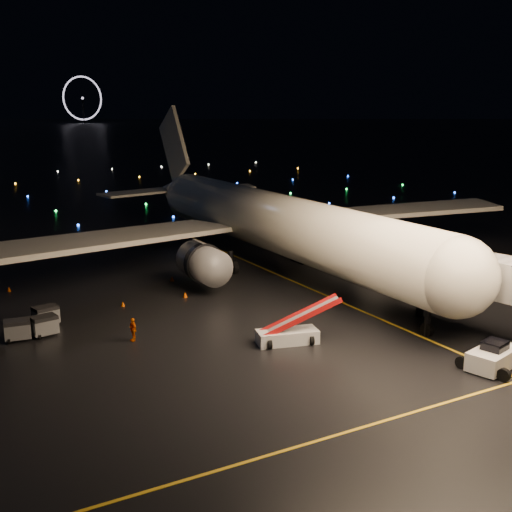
% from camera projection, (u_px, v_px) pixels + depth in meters
% --- Properties ---
extents(lane_centre, '(0.25, 80.00, 0.02)m').
position_uv_depth(lane_centre, '(313.00, 290.00, 64.19)').
color(lane_centre, gold).
rests_on(lane_centre, ground).
extents(lane_cross, '(60.00, 0.25, 0.02)m').
position_uv_depth(lane_cross, '(310.00, 443.00, 34.86)').
color(lane_cross, gold).
rests_on(lane_cross, ground).
extents(airliner, '(63.77, 60.60, 18.03)m').
position_uv_depth(airliner, '(259.00, 187.00, 72.70)').
color(airliner, silver).
rests_on(airliner, ground).
extents(pushback_tug, '(4.67, 3.24, 2.02)m').
position_uv_depth(pushback_tug, '(494.00, 355.00, 44.64)').
color(pushback_tug, silver).
rests_on(pushback_tug, ground).
extents(belt_loader, '(7.17, 3.56, 3.35)m').
position_uv_depth(belt_loader, '(287.00, 322.00, 49.31)').
color(belt_loader, silver).
rests_on(belt_loader, ground).
extents(crew_c, '(0.57, 1.14, 1.88)m').
position_uv_depth(crew_c, '(133.00, 329.00, 49.96)').
color(crew_c, '#E95C00').
rests_on(crew_c, ground).
extents(safety_cone_0, '(0.57, 0.57, 0.51)m').
position_uv_depth(safety_cone_0, '(185.00, 295.00, 61.59)').
color(safety_cone_0, '#F15300').
rests_on(safety_cone_0, ground).
extents(safety_cone_1, '(0.49, 0.49, 0.51)m').
position_uv_depth(safety_cone_1, '(172.00, 279.00, 67.37)').
color(safety_cone_1, '#F15300').
rests_on(safety_cone_1, ground).
extents(safety_cone_2, '(0.53, 0.53, 0.45)m').
position_uv_depth(safety_cone_2, '(123.00, 304.00, 58.82)').
color(safety_cone_2, '#F15300').
rests_on(safety_cone_2, ground).
extents(safety_cone_3, '(0.44, 0.44, 0.47)m').
position_uv_depth(safety_cone_3, '(9.00, 289.00, 63.60)').
color(safety_cone_3, '#F15300').
rests_on(safety_cone_3, ground).
extents(ferris_wheel, '(49.33, 16.80, 52.00)m').
position_uv_depth(ferris_wheel, '(83.00, 100.00, 733.34)').
color(ferris_wheel, black).
rests_on(ferris_wheel, ground).
extents(taxiway_lights, '(164.00, 92.00, 0.36)m').
position_uv_depth(taxiway_lights, '(25.00, 193.00, 135.96)').
color(taxiway_lights, black).
rests_on(taxiway_lights, ground).
extents(baggage_cart_0, '(2.09, 1.57, 1.66)m').
position_uv_depth(baggage_cart_0, '(17.00, 330.00, 50.09)').
color(baggage_cart_0, gray).
rests_on(baggage_cart_0, ground).
extents(baggage_cart_1, '(2.19, 1.75, 1.64)m').
position_uv_depth(baggage_cart_1, '(46.00, 316.00, 53.58)').
color(baggage_cart_1, gray).
rests_on(baggage_cart_1, ground).
extents(baggage_cart_2, '(2.14, 1.67, 1.64)m').
position_uv_depth(baggage_cart_2, '(44.00, 326.00, 51.12)').
color(baggage_cart_2, gray).
rests_on(baggage_cart_2, ground).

